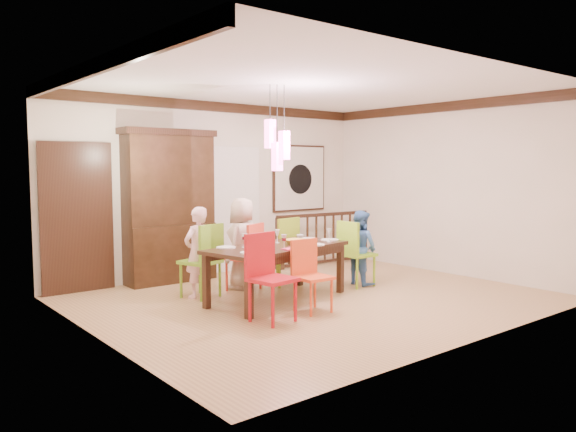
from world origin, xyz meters
TOP-DOWN VIEW (x-y plane):
  - floor at (0.00, 0.00)m, footprint 6.00×6.00m
  - ceiling at (0.00, 0.00)m, footprint 6.00×6.00m
  - wall_back at (0.00, 2.50)m, footprint 6.00×0.00m
  - wall_left at (-3.00, 0.00)m, footprint 0.00×5.00m
  - wall_right at (3.00, 0.00)m, footprint 0.00×5.00m
  - crown_molding at (0.00, 0.00)m, footprint 6.00×5.00m
  - panel_door at (-2.40, 2.45)m, footprint 1.04×0.07m
  - white_doorway at (0.35, 2.46)m, footprint 0.97×0.05m
  - painting at (1.80, 2.46)m, footprint 1.25×0.06m
  - pendant_cluster at (-0.46, 0.24)m, footprint 0.27×0.21m
  - dining_table at (-0.46, 0.24)m, footprint 2.17×1.27m
  - chair_far_left at (-1.19, 1.04)m, footprint 0.58×0.58m
  - chair_far_mid at (-0.46, 1.05)m, footprint 0.60×0.60m
  - chair_far_right at (0.19, 1.05)m, footprint 0.55×0.55m
  - chair_near_left at (-1.16, -0.58)m, footprint 0.53×0.53m
  - chair_near_mid at (-0.50, -0.54)m, footprint 0.42×0.42m
  - chair_end_right at (1.06, 0.20)m, footprint 0.46×0.46m
  - china_hutch at (-1.01, 2.30)m, footprint 1.52×0.46m
  - balustrade at (2.00, 1.95)m, footprint 2.17×0.23m
  - person_far_left at (-1.22, 1.06)m, footprint 0.52×0.40m
  - person_far_mid at (-0.41, 1.15)m, footprint 0.79×0.70m
  - person_end_right at (1.18, 0.25)m, footprint 0.45×0.57m
  - serving_bowl at (-0.20, 0.15)m, footprint 0.38×0.38m
  - small_bowl at (-0.67, 0.33)m, footprint 0.24×0.24m
  - cup_left at (-0.93, 0.04)m, footprint 0.15×0.15m
  - cup_right at (0.09, 0.42)m, footprint 0.13×0.13m
  - plate_far_left at (-1.12, 0.49)m, footprint 0.26×0.26m
  - plate_far_mid at (-0.40, 0.60)m, footprint 0.26×0.26m
  - plate_far_right at (0.30, 0.48)m, footprint 0.26×0.26m
  - plate_near_left at (-1.14, -0.09)m, footprint 0.26×0.26m
  - plate_near_mid at (-0.04, -0.06)m, footprint 0.26×0.26m
  - plate_end_right at (0.47, 0.19)m, footprint 0.26×0.26m
  - wine_glass_a at (-0.91, 0.37)m, footprint 0.08×0.08m
  - wine_glass_b at (-0.30, 0.45)m, footprint 0.08×0.08m
  - wine_glass_c at (-0.59, -0.07)m, footprint 0.08×0.08m
  - wine_glass_d at (0.34, 0.06)m, footprint 0.08×0.08m
  - napkin at (-0.57, -0.15)m, footprint 0.18×0.14m

SIDE VIEW (x-z plane):
  - floor at x=0.00m, z-range 0.00..0.00m
  - balustrade at x=2.00m, z-range 0.02..0.98m
  - chair_near_mid at x=-0.50m, z-range 0.07..0.97m
  - chair_far_mid at x=-0.46m, z-range 0.07..1.06m
  - chair_end_right at x=1.06m, z-range 0.07..1.07m
  - person_end_right at x=1.18m, z-range 0.00..1.15m
  - chair_far_left at x=-1.19m, z-range 0.08..1.11m
  - chair_near_left at x=-1.16m, z-range 0.08..1.11m
  - chair_far_right at x=0.19m, z-range 0.08..1.12m
  - person_far_left at x=-1.22m, z-range 0.00..1.27m
  - dining_table at x=-0.46m, z-range 0.29..1.04m
  - person_far_mid at x=-0.41m, z-range 0.00..1.36m
  - plate_far_left at x=-1.12m, z-range 0.75..0.76m
  - plate_far_mid at x=-0.40m, z-range 0.75..0.76m
  - plate_far_right at x=0.30m, z-range 0.75..0.76m
  - plate_near_left at x=-1.14m, z-range 0.75..0.76m
  - plate_near_mid at x=-0.04m, z-range 0.75..0.76m
  - plate_end_right at x=0.47m, z-range 0.75..0.76m
  - napkin at x=-0.57m, z-range 0.75..0.76m
  - small_bowl at x=-0.67m, z-range 0.75..0.82m
  - serving_bowl at x=-0.20m, z-range 0.75..0.82m
  - cup_right at x=0.09m, z-range 0.75..0.84m
  - cup_left at x=-0.93m, z-range 0.75..0.85m
  - wine_glass_a at x=-0.91m, z-range 0.75..0.94m
  - wine_glass_b at x=-0.30m, z-range 0.75..0.94m
  - wine_glass_c at x=-0.59m, z-range 0.75..0.94m
  - wine_glass_d at x=0.34m, z-range 0.75..0.94m
  - panel_door at x=-2.40m, z-range -0.07..2.17m
  - white_doorway at x=0.35m, z-range -0.06..2.16m
  - china_hutch at x=-1.01m, z-range 0.00..2.40m
  - wall_back at x=0.00m, z-range -1.55..4.45m
  - wall_left at x=-3.00m, z-range -1.05..3.95m
  - wall_right at x=3.00m, z-range -1.05..3.95m
  - painting at x=1.80m, z-range 0.97..2.22m
  - pendant_cluster at x=-0.46m, z-range 1.54..2.68m
  - crown_molding at x=0.00m, z-range 2.74..2.90m
  - ceiling at x=0.00m, z-range 2.90..2.90m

